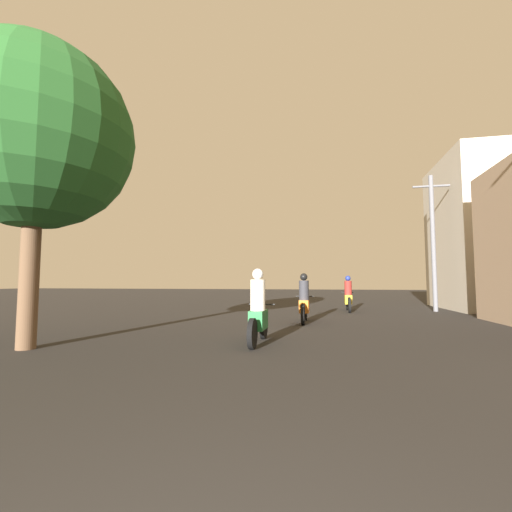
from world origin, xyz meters
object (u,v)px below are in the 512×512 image
street_tree (36,136)px  utility_pole_far (433,239)px  motorcycle_orange (304,303)px  motorcycle_yellow (348,297)px  motorcycle_green (258,313)px  building_right_far (505,233)px

street_tree → utility_pole_far: bearing=45.6°
motorcycle_orange → street_tree: (-5.16, -5.55, 3.70)m
motorcycle_yellow → street_tree: 12.85m
motorcycle_orange → street_tree: street_tree is taller
motorcycle_green → motorcycle_orange: size_ratio=0.96×
building_right_far → street_tree: size_ratio=1.18×
street_tree → motorcycle_orange: bearing=47.1°
motorcycle_yellow → utility_pole_far: bearing=15.2°
motorcycle_yellow → utility_pole_far: 4.72m
motorcycle_yellow → building_right_far: 8.56m
street_tree → motorcycle_yellow: bearing=56.1°
utility_pole_far → street_tree: bearing=-134.4°
motorcycle_yellow → street_tree: street_tree is taller
building_right_far → motorcycle_orange: bearing=-142.7°
building_right_far → street_tree: bearing=-138.9°
motorcycle_yellow → utility_pole_far: (3.85, 0.72, 2.63)m
motorcycle_orange → street_tree: bearing=-123.5°
motorcycle_yellow → motorcycle_green: bearing=-101.2°
utility_pole_far → street_tree: 15.35m
motorcycle_orange → motorcycle_yellow: 4.96m
utility_pole_far → motorcycle_yellow: bearing=-169.4°
motorcycle_orange → utility_pole_far: (5.56, 5.38, 2.63)m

